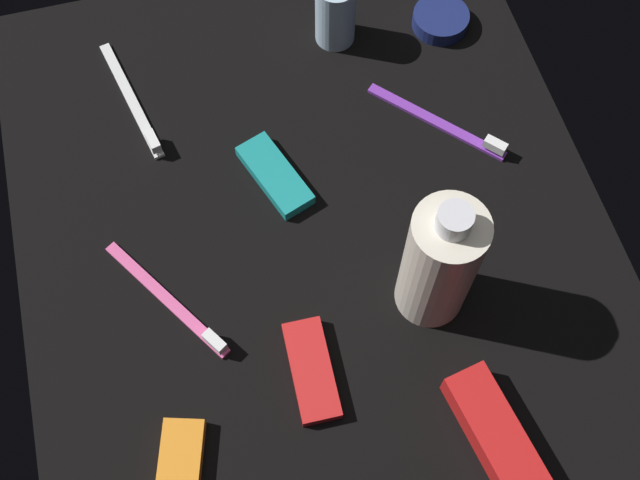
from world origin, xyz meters
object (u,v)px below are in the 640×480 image
(snack_bar_red, at_px, (312,370))
(toothbrush_pink, at_px, (173,304))
(toothbrush_white, at_px, (134,104))
(toothpaste_box_red, at_px, (508,456))
(snack_bar_orange, at_px, (179,475))
(cream_tin_left, at_px, (441,20))
(bodywash_bottle, at_px, (440,263))
(snack_bar_teal, at_px, (275,175))
(deodorant_stick, at_px, (335,13))
(toothbrush_purple, at_px, (445,124))

(snack_bar_red, bearing_deg, toothbrush_pink, -128.88)
(toothbrush_white, height_order, toothpaste_box_red, toothpaste_box_red)
(toothbrush_white, relative_size, snack_bar_orange, 1.72)
(snack_bar_orange, distance_m, cream_tin_left, 0.62)
(snack_bar_orange, xyz_separation_m, snack_bar_red, (-0.07, 0.15, 0.00))
(bodywash_bottle, distance_m, toothpaste_box_red, 0.19)
(snack_bar_teal, bearing_deg, deodorant_stick, 126.69)
(bodywash_bottle, relative_size, toothbrush_purple, 1.32)
(bodywash_bottle, height_order, cream_tin_left, bodywash_bottle)
(toothbrush_pink, height_order, toothbrush_purple, same)
(snack_bar_teal, bearing_deg, toothbrush_purple, 74.99)
(snack_bar_red, bearing_deg, snack_bar_orange, -63.59)
(snack_bar_teal, relative_size, cream_tin_left, 1.49)
(toothpaste_box_red, bearing_deg, snack_bar_teal, -169.04)
(deodorant_stick, bearing_deg, toothbrush_pink, -40.58)
(toothbrush_pink, xyz_separation_m, toothbrush_white, (-0.26, 0.00, 0.00))
(deodorant_stick, relative_size, snack_bar_teal, 0.83)
(bodywash_bottle, bearing_deg, toothbrush_pink, -102.31)
(snack_bar_red, bearing_deg, snack_bar_teal, 177.94)
(bodywash_bottle, xyz_separation_m, snack_bar_red, (0.05, -0.14, -0.08))
(cream_tin_left, bearing_deg, snack_bar_teal, -57.06)
(toothbrush_white, bearing_deg, cream_tin_left, 93.75)
(bodywash_bottle, relative_size, toothbrush_pink, 1.18)
(deodorant_stick, xyz_separation_m, toothbrush_pink, (0.30, -0.26, -0.04))
(toothbrush_white, height_order, snack_bar_red, toothbrush_white)
(bodywash_bottle, height_order, snack_bar_orange, bodywash_bottle)
(deodorant_stick, xyz_separation_m, snack_bar_orange, (0.47, -0.28, -0.04))
(toothbrush_white, xyz_separation_m, snack_bar_orange, (0.43, -0.03, 0.00))
(toothbrush_pink, distance_m, snack_bar_red, 0.16)
(toothbrush_white, height_order, snack_bar_teal, toothbrush_white)
(snack_bar_orange, bearing_deg, toothbrush_white, -166.30)
(snack_bar_orange, bearing_deg, snack_bar_teal, 168.00)
(toothbrush_purple, distance_m, snack_bar_orange, 0.48)
(snack_bar_red, xyz_separation_m, cream_tin_left, (-0.39, 0.27, 0.00))
(toothbrush_purple, distance_m, cream_tin_left, 0.15)
(toothbrush_purple, xyz_separation_m, cream_tin_left, (-0.15, 0.04, 0.00))
(toothbrush_white, bearing_deg, bodywash_bottle, 39.53)
(bodywash_bottle, bearing_deg, cream_tin_left, 159.49)
(deodorant_stick, bearing_deg, snack_bar_teal, -33.74)
(toothbrush_purple, relative_size, snack_bar_teal, 1.36)
(cream_tin_left, bearing_deg, toothbrush_pink, -53.81)
(deodorant_stick, relative_size, toothbrush_pink, 0.55)
(cream_tin_left, bearing_deg, toothpaste_box_red, -12.00)
(snack_bar_orange, bearing_deg, bodywash_bottle, 128.91)
(toothbrush_purple, bearing_deg, cream_tin_left, 163.35)
(bodywash_bottle, bearing_deg, toothbrush_white, -140.47)
(toothbrush_white, height_order, toothbrush_purple, same)
(toothbrush_white, relative_size, snack_bar_red, 1.72)
(toothbrush_white, height_order, cream_tin_left, toothbrush_white)
(toothbrush_white, bearing_deg, snack_bar_teal, 45.18)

